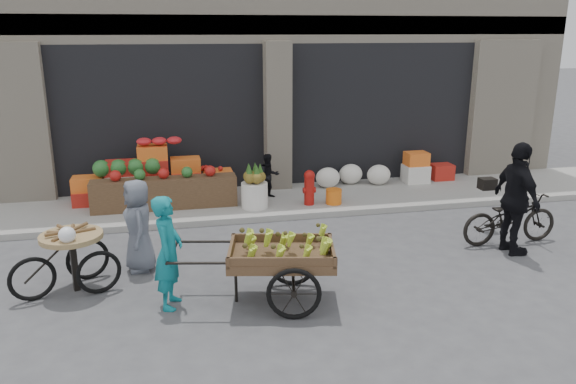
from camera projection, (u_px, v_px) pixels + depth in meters
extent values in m
plane|color=#424244|center=(348.00, 288.00, 7.92)|extent=(80.00, 80.00, 0.00)
cube|color=gray|center=(286.00, 201.00, 11.75)|extent=(18.00, 2.20, 0.12)
cube|color=beige|center=(253.00, 30.00, 14.64)|extent=(14.00, 6.00, 7.00)
cube|color=gray|center=(274.00, 25.00, 11.94)|extent=(14.00, 0.30, 0.40)
cube|color=black|center=(161.00, 115.00, 12.57)|extent=(4.40, 1.60, 3.10)
cube|color=black|center=(369.00, 108.00, 13.60)|extent=(4.40, 1.60, 3.10)
cube|color=beige|center=(276.00, 117.00, 12.29)|extent=(0.55, 0.80, 3.22)
cube|color=brown|center=(165.00, 193.00, 11.00)|extent=(2.80, 0.45, 0.60)
sphere|color=#1E5923|center=(127.00, 167.00, 11.20)|extent=(0.34, 0.34, 0.34)
cylinder|color=silver|center=(255.00, 195.00, 11.04)|extent=(0.52, 0.52, 0.50)
cylinder|color=#A5140F|center=(309.00, 191.00, 11.21)|extent=(0.20, 0.20, 0.56)
sphere|color=#A5140F|center=(309.00, 176.00, 11.12)|extent=(0.22, 0.22, 0.22)
cylinder|color=orange|center=(334.00, 196.00, 11.31)|extent=(0.32, 0.32, 0.30)
ellipsoid|color=silver|center=(353.00, 176.00, 12.58)|extent=(1.70, 0.60, 0.44)
imported|color=black|center=(269.00, 176.00, 11.63)|extent=(0.51, 0.43, 0.93)
cube|color=brown|center=(282.00, 257.00, 7.35)|extent=(1.54, 1.16, 0.12)
torus|color=black|center=(294.00, 294.00, 6.96)|extent=(0.69, 0.20, 0.70)
torus|color=black|center=(293.00, 263.00, 7.91)|extent=(0.69, 0.20, 0.70)
cylinder|color=black|center=(236.00, 282.00, 7.44)|extent=(0.05, 0.05, 0.57)
imported|color=#107680|center=(168.00, 252.00, 7.21)|extent=(0.48, 0.62, 1.51)
cylinder|color=#9E7F51|center=(71.00, 236.00, 7.63)|extent=(1.09, 1.09, 0.07)
cube|color=black|center=(74.00, 264.00, 7.74)|extent=(0.10, 0.10, 0.80)
torus|color=black|center=(99.00, 272.00, 7.68)|extent=(0.60, 0.28, 0.62)
torus|color=black|center=(88.00, 259.00, 8.12)|extent=(0.60, 0.28, 0.62)
torus|color=black|center=(32.00, 279.00, 7.47)|extent=(0.60, 0.28, 0.62)
imported|color=slate|center=(138.00, 225.00, 8.34)|extent=(0.56, 0.75, 1.41)
imported|color=black|center=(510.00, 218.00, 9.46)|extent=(1.72, 0.62, 0.90)
imported|color=black|center=(517.00, 199.00, 8.91)|extent=(0.46, 1.08, 1.83)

